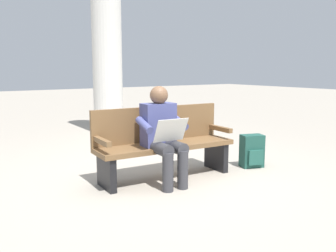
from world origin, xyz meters
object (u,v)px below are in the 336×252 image
(bench_near, at_px, (163,142))
(backpack, at_px, (252,151))
(support_pillar, at_px, (107,47))
(person_seated, at_px, (163,133))

(bench_near, height_order, backpack, bench_near)
(backpack, height_order, support_pillar, support_pillar)
(support_pillar, bearing_deg, backpack, 97.00)
(person_seated, xyz_separation_m, backpack, (-1.45, 0.08, -0.40))
(person_seated, bearing_deg, backpack, -179.79)
(bench_near, xyz_separation_m, support_pillar, (-0.84, -3.45, 1.37))
(person_seated, height_order, support_pillar, support_pillar)
(bench_near, height_order, person_seated, person_seated)
(bench_near, distance_m, person_seated, 0.32)
(person_seated, height_order, backpack, person_seated)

